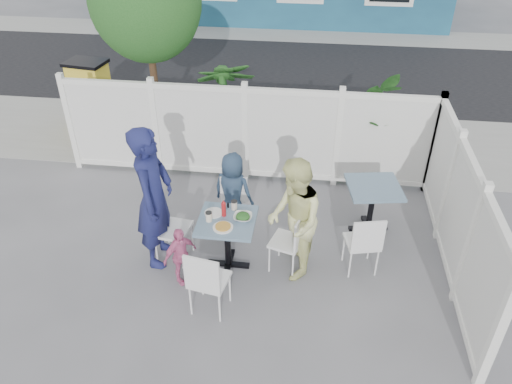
# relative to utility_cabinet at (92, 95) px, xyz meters

# --- Properties ---
(ground) EXTENTS (80.00, 80.00, 0.00)m
(ground) POSITION_rel_utility_cabinet_xyz_m (3.14, -4.00, -0.62)
(ground) COLOR slate
(near_sidewalk) EXTENTS (24.00, 2.60, 0.01)m
(near_sidewalk) POSITION_rel_utility_cabinet_xyz_m (3.14, -0.20, -0.62)
(near_sidewalk) COLOR gray
(near_sidewalk) RESTS_ON ground
(street) EXTENTS (24.00, 5.00, 0.01)m
(street) POSITION_rel_utility_cabinet_xyz_m (3.14, 3.50, -0.62)
(street) COLOR black
(street) RESTS_ON ground
(far_sidewalk) EXTENTS (24.00, 1.60, 0.01)m
(far_sidewalk) POSITION_rel_utility_cabinet_xyz_m (3.14, 6.60, -0.62)
(far_sidewalk) COLOR gray
(far_sidewalk) RESTS_ON ground
(fence_back) EXTENTS (5.86, 0.08, 1.60)m
(fence_back) POSITION_rel_utility_cabinet_xyz_m (3.24, -1.60, 0.16)
(fence_back) COLOR white
(fence_back) RESTS_ON ground
(fence_right) EXTENTS (0.08, 3.66, 1.60)m
(fence_right) POSITION_rel_utility_cabinet_xyz_m (6.14, -3.40, 0.16)
(fence_right) COLOR white
(fence_right) RESTS_ON ground
(tree) EXTENTS (1.80, 1.62, 3.59)m
(tree) POSITION_rel_utility_cabinet_xyz_m (1.54, -0.70, 1.97)
(tree) COLOR #382316
(tree) RESTS_ON ground
(utility_cabinet) EXTENTS (0.73, 0.57, 1.24)m
(utility_cabinet) POSITION_rel_utility_cabinet_xyz_m (0.00, 0.00, 0.00)
(utility_cabinet) COLOR gold
(utility_cabinet) RESTS_ON ground
(potted_shrub_a) EXTENTS (1.26, 1.26, 1.77)m
(potted_shrub_a) POSITION_rel_utility_cabinet_xyz_m (2.85, -0.90, 0.27)
(potted_shrub_a) COLOR #1C4E1C
(potted_shrub_a) RESTS_ON ground
(potted_shrub_b) EXTENTS (1.40, 1.55, 1.54)m
(potted_shrub_b) POSITION_rel_utility_cabinet_xyz_m (5.03, -1.00, 0.15)
(potted_shrub_b) COLOR #1C4E1C
(potted_shrub_b) RESTS_ON ground
(main_table) EXTENTS (0.71, 0.71, 0.75)m
(main_table) POSITION_rel_utility_cabinet_xyz_m (3.33, -3.76, -0.04)
(main_table) COLOR #466779
(main_table) RESTS_ON ground
(spare_table) EXTENTS (0.81, 0.81, 0.75)m
(spare_table) POSITION_rel_utility_cabinet_xyz_m (5.19, -2.75, -0.04)
(spare_table) COLOR #466779
(spare_table) RESTS_ON ground
(chair_left) EXTENTS (0.47, 0.49, 0.96)m
(chair_left) POSITION_rel_utility_cabinet_xyz_m (2.51, -3.67, -0.06)
(chair_left) COLOR white
(chair_left) RESTS_ON ground
(chair_right) EXTENTS (0.48, 0.49, 0.87)m
(chair_right) POSITION_rel_utility_cabinet_xyz_m (4.14, -3.71, -0.11)
(chair_right) COLOR white
(chair_right) RESTS_ON ground
(chair_back) EXTENTS (0.41, 0.40, 0.83)m
(chair_back) POSITION_rel_utility_cabinet_xyz_m (3.28, -3.01, -0.13)
(chair_back) COLOR white
(chair_back) RESTS_ON ground
(chair_near) EXTENTS (0.48, 0.47, 0.92)m
(chair_near) POSITION_rel_utility_cabinet_xyz_m (3.24, -4.58, -0.09)
(chair_near) COLOR white
(chair_near) RESTS_ON ground
(chair_spare) EXTENTS (0.48, 0.47, 0.89)m
(chair_spare) POSITION_rel_utility_cabinet_xyz_m (5.03, -3.66, -0.10)
(chair_spare) COLOR white
(chair_spare) RESTS_ON ground
(man) EXTENTS (0.47, 0.71, 1.93)m
(man) POSITION_rel_utility_cabinet_xyz_m (2.41, -3.70, 0.34)
(man) COLOR navy
(man) RESTS_ON ground
(woman) EXTENTS (0.76, 0.90, 1.62)m
(woman) POSITION_rel_utility_cabinet_xyz_m (4.15, -3.73, 0.19)
(woman) COLOR #E6EA59
(woman) RESTS_ON ground
(boy) EXTENTS (0.65, 0.51, 1.18)m
(boy) POSITION_rel_utility_cabinet_xyz_m (3.26, -2.89, -0.03)
(boy) COLOR navy
(boy) RESTS_ON ground
(toddler) EXTENTS (0.46, 0.49, 0.81)m
(toddler) POSITION_rel_utility_cabinet_xyz_m (2.80, -4.10, -0.22)
(toddler) COLOR pink
(toddler) RESTS_ON ground
(plate_main) EXTENTS (0.25, 0.25, 0.02)m
(plate_main) POSITION_rel_utility_cabinet_xyz_m (3.31, -3.92, 0.14)
(plate_main) COLOR white
(plate_main) RESTS_ON main_table
(plate_side) EXTENTS (0.23, 0.23, 0.02)m
(plate_side) POSITION_rel_utility_cabinet_xyz_m (3.14, -3.64, 0.14)
(plate_side) COLOR white
(plate_side) RESTS_ON main_table
(salad_bowl) EXTENTS (0.23, 0.23, 0.06)m
(salad_bowl) POSITION_rel_utility_cabinet_xyz_m (3.52, -3.71, 0.16)
(salad_bowl) COLOR white
(salad_bowl) RESTS_ON main_table
(coffee_cup_a) EXTENTS (0.08, 0.08, 0.12)m
(coffee_cup_a) POSITION_rel_utility_cabinet_xyz_m (3.12, -3.80, 0.19)
(coffee_cup_a) COLOR beige
(coffee_cup_a) RESTS_ON main_table
(coffee_cup_b) EXTENTS (0.08, 0.08, 0.11)m
(coffee_cup_b) POSITION_rel_utility_cabinet_xyz_m (3.38, -3.52, 0.18)
(coffee_cup_b) COLOR beige
(coffee_cup_b) RESTS_ON main_table
(ketchup_bottle) EXTENTS (0.06, 0.06, 0.19)m
(ketchup_bottle) POSITION_rel_utility_cabinet_xyz_m (3.28, -3.67, 0.22)
(ketchup_bottle) COLOR #AA181C
(ketchup_bottle) RESTS_ON main_table
(salt_shaker) EXTENTS (0.03, 0.03, 0.07)m
(salt_shaker) POSITION_rel_utility_cabinet_xyz_m (3.26, -3.51, 0.16)
(salt_shaker) COLOR white
(salt_shaker) RESTS_ON main_table
(pepper_shaker) EXTENTS (0.03, 0.03, 0.07)m
(pepper_shaker) POSITION_rel_utility_cabinet_xyz_m (3.30, -3.49, 0.16)
(pepper_shaker) COLOR black
(pepper_shaker) RESTS_ON main_table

